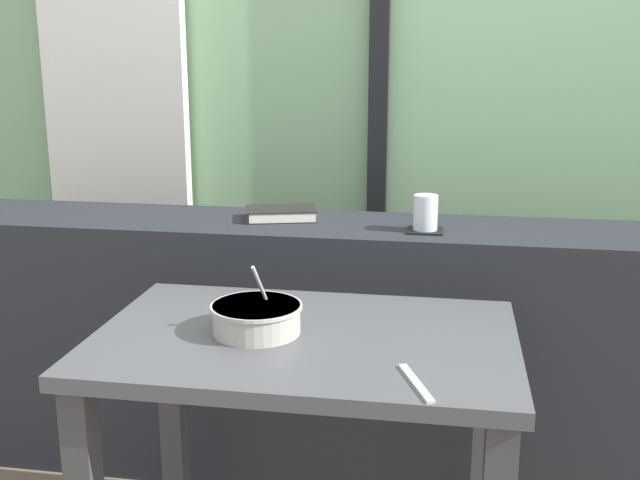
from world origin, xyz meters
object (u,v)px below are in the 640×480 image
juice_glass (426,213)px  fork_utensil (416,383)px  soup_bowl (257,319)px  breakfast_table (305,387)px  closed_book (280,214)px  coaster_square (425,230)px

juice_glass → fork_utensil: (0.02, -0.78, -0.16)m
soup_bowl → breakfast_table: bearing=3.0°
juice_glass → closed_book: 0.45m
breakfast_table → soup_bowl: bearing=-177.0°
coaster_square → soup_bowl: (-0.35, -0.56, -0.08)m
breakfast_table → juice_glass: (0.24, 0.56, 0.29)m
coaster_square → fork_utensil: size_ratio=0.59×
coaster_square → closed_book: 0.45m
coaster_square → fork_utensil: (0.02, -0.78, -0.11)m
breakfast_table → soup_bowl: 0.19m
coaster_square → soup_bowl: size_ratio=0.49×
soup_bowl → juice_glass: bearing=58.3°
juice_glass → closed_book: size_ratio=0.42×
coaster_square → fork_utensil: 0.79m
coaster_square → closed_book: (-0.44, 0.09, 0.01)m
juice_glass → closed_book: juice_glass is taller
coaster_square → fork_utensil: coaster_square is taller
closed_book → soup_bowl: soup_bowl is taller
coaster_square → closed_book: bearing=168.9°
breakfast_table → closed_book: bearing=106.9°
juice_glass → fork_utensil: juice_glass is taller
juice_glass → fork_utensil: size_ratio=0.59×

